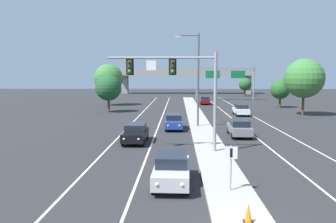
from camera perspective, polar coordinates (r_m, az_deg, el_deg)
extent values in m
cube|color=#9E9B93|center=(29.32, 6.64, -4.82)|extent=(2.40, 110.00, 0.15)
cube|color=silver|center=(36.18, -1.75, -2.79)|extent=(0.14, 100.00, 0.01)
cube|color=silver|center=(36.83, 13.02, -2.79)|extent=(0.14, 100.00, 0.01)
cube|color=silver|center=(36.53, -6.93, -2.74)|extent=(0.14, 100.00, 0.01)
cube|color=silver|center=(37.61, 17.97, -2.74)|extent=(0.14, 100.00, 0.01)
cylinder|color=gray|center=(24.22, 8.13, 1.61)|extent=(0.24, 0.24, 7.20)
cylinder|color=gray|center=(24.06, -1.07, 9.27)|extent=(7.74, 0.16, 0.16)
cube|color=black|center=(24.05, 0.80, 7.72)|extent=(0.56, 0.06, 1.20)
cube|color=#38330F|center=(24.01, 0.80, 7.72)|extent=(0.32, 0.32, 1.00)
sphere|color=#282828|center=(23.85, 0.79, 8.50)|extent=(0.22, 0.22, 0.22)
sphere|color=#282828|center=(23.84, 0.79, 7.73)|extent=(0.22, 0.22, 0.22)
sphere|color=green|center=(23.83, 0.79, 6.96)|extent=(0.22, 0.22, 0.22)
cube|color=black|center=(24.29, -6.59, 7.66)|extent=(0.56, 0.06, 1.20)
cube|color=#38330F|center=(24.25, -6.60, 7.67)|extent=(0.32, 0.32, 1.00)
sphere|color=#282828|center=(24.10, -6.67, 8.44)|extent=(0.22, 0.22, 0.22)
sphere|color=#282828|center=(24.09, -6.66, 7.68)|extent=(0.22, 0.22, 0.22)
sphere|color=green|center=(24.08, -6.65, 6.91)|extent=(0.22, 0.22, 0.22)
cube|color=white|center=(24.06, -2.93, 7.95)|extent=(0.70, 0.04, 0.70)
cylinder|color=gray|center=(16.41, 10.78, -9.53)|extent=(0.08, 0.08, 2.20)
cube|color=white|center=(16.19, 10.85, -7.01)|extent=(0.60, 0.03, 0.60)
cube|color=black|center=(16.17, 10.86, -7.02)|extent=(0.12, 0.01, 0.44)
cylinder|color=#4C4C51|center=(36.18, 5.24, 5.38)|extent=(0.20, 0.20, 10.00)
cylinder|color=#4C4C51|center=(36.38, 3.54, 12.97)|extent=(2.20, 0.12, 0.12)
cube|color=#B7B7B2|center=(36.35, 1.76, 12.75)|extent=(0.56, 0.28, 0.20)
cube|color=#B7B7BC|center=(17.53, 0.64, -10.37)|extent=(1.91, 4.44, 0.70)
cube|color=black|center=(17.57, 0.68, -8.19)|extent=(1.64, 2.42, 0.56)
sphere|color=#EAE5C6|center=(15.42, 2.47, -12.52)|extent=(0.18, 0.18, 0.18)
sphere|color=#EAE5C6|center=(15.48, -1.91, -12.45)|extent=(0.18, 0.18, 0.18)
cylinder|color=black|center=(16.19, 3.31, -13.10)|extent=(0.24, 0.65, 0.64)
cylinder|color=black|center=(16.27, -2.49, -13.00)|extent=(0.24, 0.65, 0.64)
cylinder|color=black|center=(19.05, 3.29, -10.11)|extent=(0.24, 0.65, 0.64)
cylinder|color=black|center=(19.11, -1.59, -10.05)|extent=(0.24, 0.65, 0.64)
cube|color=black|center=(28.22, -5.64, -4.02)|extent=(1.89, 4.44, 0.70)
cube|color=black|center=(28.33, -5.59, -2.68)|extent=(1.63, 2.41, 0.56)
sphere|color=#EAE5C6|center=(26.00, -5.10, -4.78)|extent=(0.18, 0.18, 0.18)
sphere|color=#EAE5C6|center=(26.19, -7.60, -4.73)|extent=(0.18, 0.18, 0.18)
cylinder|color=black|center=(26.71, -4.41, -5.35)|extent=(0.23, 0.64, 0.64)
cylinder|color=black|center=(26.96, -7.80, -5.28)|extent=(0.23, 0.64, 0.64)
cylinder|color=black|center=(29.64, -3.67, -4.19)|extent=(0.23, 0.64, 0.64)
cylinder|color=black|center=(29.86, -6.73, -4.14)|extent=(0.23, 0.64, 0.64)
cube|color=navy|center=(34.96, 0.99, -2.00)|extent=(1.90, 4.44, 0.70)
cube|color=black|center=(35.10, 0.99, -0.93)|extent=(1.64, 2.41, 0.56)
sphere|color=#EAE5C6|center=(32.81, 2.03, -2.46)|extent=(0.18, 0.18, 0.18)
sphere|color=#EAE5C6|center=(32.80, 0.01, -2.46)|extent=(0.18, 0.18, 0.18)
cylinder|color=black|center=(33.55, 2.38, -2.96)|extent=(0.23, 0.64, 0.64)
cylinder|color=black|center=(33.53, -0.36, -2.96)|extent=(0.23, 0.64, 0.64)
cylinder|color=black|center=(36.51, 2.22, -2.20)|extent=(0.23, 0.64, 0.64)
cylinder|color=black|center=(36.50, -0.29, -2.20)|extent=(0.23, 0.64, 0.64)
cube|color=slate|center=(31.70, 12.19, -2.99)|extent=(1.92, 4.45, 0.70)
cube|color=black|center=(31.40, 12.28, -1.92)|extent=(1.65, 2.42, 0.56)
sphere|color=#EAE5C6|center=(33.75, 10.65, -2.32)|extent=(0.18, 0.18, 0.18)
sphere|color=#EAE5C6|center=(33.92, 12.58, -2.32)|extent=(0.18, 0.18, 0.18)
cylinder|color=black|center=(33.11, 10.40, -3.18)|extent=(0.24, 0.65, 0.64)
cylinder|color=black|center=(33.35, 13.14, -3.17)|extent=(0.24, 0.65, 0.64)
cylinder|color=black|center=(30.18, 11.11, -4.10)|extent=(0.24, 0.65, 0.64)
cylinder|color=black|center=(30.44, 14.10, -4.09)|extent=(0.24, 0.65, 0.64)
cube|color=silver|center=(48.35, 12.45, 0.15)|extent=(1.86, 4.42, 0.70)
cube|color=black|center=(48.08, 12.52, 0.87)|extent=(1.62, 2.40, 0.56)
sphere|color=#EAE5C6|center=(50.39, 11.39, 0.47)|extent=(0.18, 0.18, 0.18)
sphere|color=#EAE5C6|center=(50.58, 12.68, 0.46)|extent=(0.18, 0.18, 0.18)
cylinder|color=black|center=(49.73, 11.24, -0.07)|extent=(0.23, 0.64, 0.64)
cylinder|color=black|center=(50.00, 13.05, -0.07)|extent=(0.23, 0.64, 0.64)
cylinder|color=black|center=(46.79, 11.79, -0.47)|extent=(0.23, 0.64, 0.64)
cylinder|color=black|center=(47.07, 13.72, -0.48)|extent=(0.23, 0.64, 0.64)
cube|color=#5B0F14|center=(65.63, 6.38, 1.82)|extent=(1.92, 4.45, 0.70)
cube|color=black|center=(65.36, 6.40, 2.36)|extent=(1.65, 2.42, 0.56)
sphere|color=#EAE5C6|center=(67.76, 5.80, 2.01)|extent=(0.18, 0.18, 0.18)
sphere|color=#EAE5C6|center=(67.83, 6.77, 2.00)|extent=(0.18, 0.18, 0.18)
cylinder|color=black|center=(67.11, 5.63, 1.63)|extent=(0.24, 0.65, 0.64)
cylinder|color=black|center=(67.19, 6.99, 1.62)|extent=(0.24, 0.65, 0.64)
cylinder|color=black|center=(64.12, 5.74, 1.41)|extent=(0.24, 0.65, 0.64)
cylinder|color=black|center=(64.21, 7.16, 1.40)|extent=(0.24, 0.65, 0.64)
cube|color=black|center=(13.50, 13.66, -18.02)|extent=(0.36, 0.36, 0.04)
cone|color=orange|center=(13.36, 13.70, -16.57)|extent=(0.28, 0.28, 0.70)
cylinder|color=gray|center=(75.93, 4.93, 4.76)|extent=(0.28, 0.28, 7.50)
cylinder|color=gray|center=(77.74, 14.58, 4.62)|extent=(0.28, 0.28, 7.50)
cube|color=gray|center=(76.55, 9.86, 7.21)|extent=(13.00, 0.36, 0.70)
cube|color=#0F6033|center=(75.99, 7.71, 6.35)|extent=(3.20, 0.08, 1.70)
cube|color=#0F6033|center=(76.80, 11.99, 6.27)|extent=(3.20, 0.08, 1.70)
cube|color=gray|center=(104.07, 3.14, 6.52)|extent=(42.40, 6.40, 1.10)
cube|color=gray|center=(101.08, 3.18, 7.09)|extent=(42.40, 0.36, 0.90)
cube|color=gray|center=(105.41, -7.40, 4.64)|extent=(1.80, 2.40, 5.65)
cube|color=gray|center=(106.32, 13.56, 4.53)|extent=(1.80, 2.40, 5.65)
cylinder|color=#4C3823|center=(63.66, -10.16, 2.36)|extent=(0.36, 0.36, 2.96)
sphere|color=#387533|center=(63.52, -10.23, 5.64)|extent=(5.41, 5.41, 5.41)
cylinder|color=#4C3823|center=(93.23, 13.14, 3.17)|extent=(0.36, 0.36, 1.90)
sphere|color=#235623|center=(93.14, 13.18, 4.61)|extent=(3.48, 3.48, 3.48)
cylinder|color=#4C3823|center=(50.84, 22.25, 1.08)|extent=(0.36, 0.36, 3.04)
sphere|color=#387533|center=(50.67, 22.43, 5.30)|extent=(5.56, 5.56, 5.56)
cylinder|color=#4C3823|center=(51.96, -10.20, 1.08)|extent=(0.36, 0.36, 2.19)
sphere|color=#1E4C28|center=(51.79, -10.25, 4.05)|extent=(4.00, 4.00, 4.00)
cylinder|color=#4C3823|center=(61.65, 18.73, 1.49)|extent=(0.36, 0.36, 1.85)
sphere|color=#235623|center=(61.52, 18.80, 3.61)|extent=(3.39, 3.39, 3.39)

